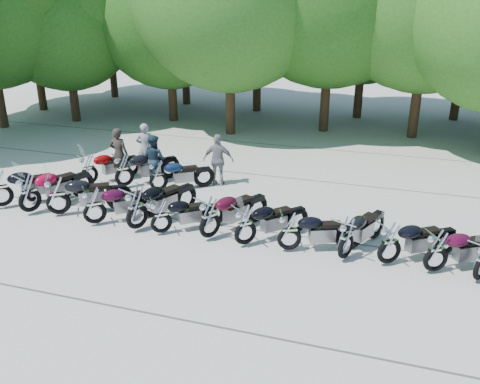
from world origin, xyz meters
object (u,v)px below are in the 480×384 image
(motorcycle_0, at_px, (0,187))
(motorcycle_7, at_px, (245,224))
(rider_0, at_px, (119,154))
(motorcycle_3, at_px, (94,205))
(rider_2, at_px, (218,160))
(motorcycle_15, at_px, (124,169))
(motorcycle_2, at_px, (57,195))
(motorcycle_6, at_px, (210,216))
(motorcycle_11, at_px, (437,250))
(motorcycle_5, at_px, (161,215))
(motorcycle_14, at_px, (89,168))
(motorcycle_16, at_px, (158,175))
(rider_3, at_px, (145,148))
(rider_1, at_px, (154,159))
(motorcycle_1, at_px, (29,192))
(motorcycle_8, at_px, (290,230))
(motorcycle_9, at_px, (346,237))
(motorcycle_10, at_px, (390,242))
(motorcycle_4, at_px, (136,207))

(motorcycle_0, xyz_separation_m, motorcycle_7, (7.89, -0.13, -0.05))
(motorcycle_7, height_order, rider_0, rider_0)
(motorcycle_3, bearing_deg, rider_2, -68.48)
(motorcycle_15, bearing_deg, motorcycle_2, 113.30)
(motorcycle_6, xyz_separation_m, rider_2, (-1.21, 4.00, 0.22))
(motorcycle_7, distance_m, motorcycle_11, 4.68)
(motorcycle_5, distance_m, rider_0, 4.92)
(motorcycle_14, bearing_deg, motorcycle_2, 134.95)
(motorcycle_16, relative_size, rider_2, 1.20)
(rider_3, bearing_deg, rider_1, 107.38)
(motorcycle_0, relative_size, motorcycle_1, 0.98)
(motorcycle_5, xyz_separation_m, rider_0, (-3.35, 3.59, 0.36))
(motorcycle_7, relative_size, rider_3, 1.23)
(motorcycle_7, xyz_separation_m, rider_3, (-5.28, 4.63, 0.28))
(motorcycle_6, xyz_separation_m, motorcycle_8, (2.19, -0.05, -0.07))
(motorcycle_3, xyz_separation_m, rider_0, (-1.28, 3.63, 0.30))
(motorcycle_2, relative_size, motorcycle_14, 1.10)
(motorcycle_9, relative_size, motorcycle_10, 1.01)
(motorcycle_1, height_order, motorcycle_10, motorcycle_1)
(motorcycle_3, xyz_separation_m, rider_1, (0.01, 3.77, 0.21))
(motorcycle_1, relative_size, motorcycle_5, 1.20)
(motorcycle_1, relative_size, motorcycle_11, 1.13)
(motorcycle_3, xyz_separation_m, motorcycle_4, (1.31, 0.07, 0.07))
(motorcycle_0, bearing_deg, motorcycle_1, -137.71)
(motorcycle_14, relative_size, rider_2, 1.24)
(motorcycle_9, xyz_separation_m, motorcycle_10, (1.04, 0.05, -0.01))
(motorcycle_15, bearing_deg, rider_2, -119.99)
(motorcycle_1, relative_size, motorcycle_15, 1.04)
(motorcycle_4, relative_size, motorcycle_7, 1.12)
(rider_3, bearing_deg, motorcycle_9, 125.84)
(motorcycle_3, relative_size, motorcycle_4, 0.90)
(motorcycle_7, xyz_separation_m, motorcycle_16, (-3.91, 2.87, -0.03))
(motorcycle_9, relative_size, rider_0, 1.20)
(motorcycle_1, distance_m, motorcycle_3, 2.32)
(motorcycle_0, height_order, motorcycle_6, motorcycle_0)
(motorcycle_3, relative_size, motorcycle_11, 1.03)
(rider_3, bearing_deg, rider_2, 146.13)
(motorcycle_2, bearing_deg, motorcycle_14, -19.21)
(motorcycle_2, distance_m, motorcycle_9, 8.43)
(rider_0, height_order, rider_3, rider_0)
(motorcycle_9, bearing_deg, motorcycle_14, 6.72)
(motorcycle_8, bearing_deg, motorcycle_10, -111.18)
(motorcycle_3, height_order, motorcycle_6, motorcycle_6)
(motorcycle_9, height_order, motorcycle_10, motorcycle_9)
(motorcycle_7, bearing_deg, rider_1, 2.90)
(motorcycle_16, bearing_deg, rider_2, -88.70)
(motorcycle_10, bearing_deg, motorcycle_5, 55.35)
(motorcycle_10, distance_m, rider_0, 9.99)
(motorcycle_2, xyz_separation_m, motorcycle_16, (1.93, 2.70, -0.08))
(rider_1, bearing_deg, motorcycle_1, 75.88)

